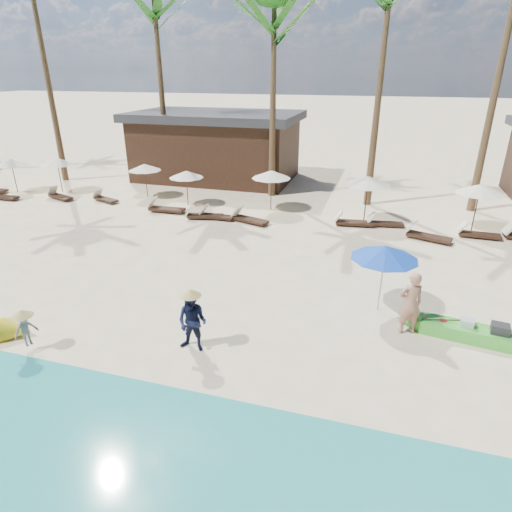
% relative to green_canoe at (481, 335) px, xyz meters
% --- Properties ---
extents(ground, '(240.00, 240.00, 0.00)m').
position_rel_green_canoe_xyz_m(ground, '(-5.80, -1.55, -0.21)').
color(ground, '#FBE4B9').
rests_on(ground, ground).
extents(wet_sand_strip, '(240.00, 4.50, 0.01)m').
position_rel_green_canoe_xyz_m(wet_sand_strip, '(-5.80, -6.55, -0.21)').
color(wet_sand_strip, tan).
rests_on(wet_sand_strip, ground).
extents(green_canoe, '(5.00, 1.09, 0.64)m').
position_rel_green_canoe_xyz_m(green_canoe, '(0.00, 0.00, 0.00)').
color(green_canoe, green).
rests_on(green_canoe, ground).
extents(tourist, '(0.80, 0.67, 1.86)m').
position_rel_green_canoe_xyz_m(tourist, '(-1.94, -0.09, 0.72)').
color(tourist, tan).
rests_on(tourist, ground).
extents(vendor_green, '(0.84, 0.67, 1.67)m').
position_rel_green_canoe_xyz_m(vendor_green, '(-7.36, -2.52, 0.62)').
color(vendor_green, '#131735').
rests_on(vendor_green, ground).
extents(vendor_yellow, '(0.57, 0.70, 0.94)m').
position_rel_green_canoe_xyz_m(vendor_yellow, '(-11.49, -3.80, 0.44)').
color(vendor_yellow, gray).
rests_on(vendor_yellow, ground).
extents(blue_umbrella, '(1.99, 1.99, 2.14)m').
position_rel_green_canoe_xyz_m(blue_umbrella, '(-2.74, 0.94, 1.72)').
color(blue_umbrella, '#99999E').
rests_on(blue_umbrella, ground).
extents(resort_parasol_1, '(1.94, 1.94, 1.99)m').
position_rel_green_canoe_xyz_m(resort_parasol_1, '(-24.12, 9.09, 1.58)').
color(resort_parasol_1, '#321F14').
rests_on(resort_parasol_1, ground).
extents(lounger_1_right, '(1.80, 0.60, 0.61)m').
position_rel_green_canoe_xyz_m(lounger_1_right, '(-23.68, 7.54, -0.01)').
color(lounger_1_right, '#321F14').
rests_on(lounger_1_right, ground).
extents(resort_parasol_2, '(1.99, 1.99, 2.05)m').
position_rel_green_canoe_xyz_m(resort_parasol_2, '(-21.49, 9.84, 1.63)').
color(resort_parasol_2, '#321F14').
rests_on(resort_parasol_2, ground).
extents(lounger_2_left, '(1.85, 1.10, 0.60)m').
position_rel_green_canoe_xyz_m(lounger_2_left, '(-20.61, 8.50, -0.01)').
color(lounger_2_left, '#321F14').
rests_on(lounger_2_left, ground).
extents(resort_parasol_3, '(1.85, 1.85, 1.91)m').
position_rel_green_canoe_xyz_m(resort_parasol_3, '(-16.02, 10.36, 1.51)').
color(resort_parasol_3, '#321F14').
rests_on(resort_parasol_3, ground).
extents(lounger_3_left, '(1.75, 1.04, 0.57)m').
position_rel_green_canoe_xyz_m(lounger_3_left, '(-17.83, 8.80, -0.02)').
color(lounger_3_left, '#321F14').
rests_on(lounger_3_left, ground).
extents(lounger_3_right, '(1.98, 0.66, 0.67)m').
position_rel_green_canoe_xyz_m(lounger_3_right, '(-13.70, 7.99, 0.01)').
color(lounger_3_right, '#321F14').
rests_on(lounger_3_right, ground).
extents(resort_parasol_4, '(1.84, 1.84, 1.89)m').
position_rel_green_canoe_xyz_m(resort_parasol_4, '(-13.03, 9.46, 1.49)').
color(resort_parasol_4, '#321F14').
rests_on(resort_parasol_4, ground).
extents(lounger_4_left, '(1.93, 0.97, 0.63)m').
position_rel_green_canoe_xyz_m(lounger_4_left, '(-11.38, 7.54, -0.00)').
color(lounger_4_left, '#321F14').
rests_on(lounger_4_left, ground).
extents(lounger_4_right, '(1.77, 0.58, 0.60)m').
position_rel_green_canoe_xyz_m(lounger_4_right, '(-10.76, 7.68, -0.02)').
color(lounger_4_right, '#321F14').
rests_on(lounger_4_right, ground).
extents(resort_parasol_5, '(2.02, 2.02, 2.08)m').
position_rel_green_canoe_xyz_m(resort_parasol_5, '(-8.50, 9.97, 1.66)').
color(resort_parasol_5, '#321F14').
rests_on(resort_parasol_5, ground).
extents(lounger_5_left, '(1.97, 1.13, 0.64)m').
position_rel_green_canoe_xyz_m(lounger_5_left, '(-9.03, 7.65, -0.00)').
color(lounger_5_left, '#321F14').
rests_on(lounger_5_left, ground).
extents(resort_parasol_6, '(2.20, 2.20, 2.27)m').
position_rel_green_canoe_xyz_m(resort_parasol_6, '(-3.65, 9.29, 1.83)').
color(resort_parasol_6, '#321F14').
rests_on(resort_parasol_6, ground).
extents(lounger_6_left, '(1.95, 0.79, 0.64)m').
position_rel_green_canoe_xyz_m(lounger_6_left, '(-4.16, 8.59, 0.00)').
color(lounger_6_left, '#321F14').
rests_on(lounger_6_left, ground).
extents(lounger_6_right, '(1.73, 0.74, 0.57)m').
position_rel_green_canoe_xyz_m(lounger_6_right, '(-2.73, 8.92, -0.02)').
color(lounger_6_right, '#321F14').
rests_on(lounger_6_right, ground).
extents(resort_parasol_7, '(2.10, 2.10, 2.17)m').
position_rel_green_canoe_xyz_m(resort_parasol_7, '(1.19, 9.49, 1.74)').
color(resort_parasol_7, '#321F14').
rests_on(resort_parasol_7, ground).
extents(lounger_7_left, '(2.02, 1.19, 0.66)m').
position_rel_green_canoe_xyz_m(lounger_7_left, '(-0.93, 7.65, 0.01)').
color(lounger_7_left, '#321F14').
rests_on(lounger_7_left, ground).
extents(lounger_7_right, '(1.82, 0.62, 0.61)m').
position_rel_green_canoe_xyz_m(lounger_7_right, '(1.23, 8.54, -0.01)').
color(lounger_7_right, '#321F14').
rests_on(lounger_7_right, ground).
extents(palm_2, '(2.08, 2.08, 11.33)m').
position_rel_green_canoe_xyz_m(palm_2, '(-16.25, 13.53, 8.97)').
color(palm_2, brown).
rests_on(palm_2, ground).
extents(palm_3, '(2.08, 2.08, 10.52)m').
position_rel_green_canoe_xyz_m(palm_3, '(-9.16, 12.72, 8.36)').
color(palm_3, brown).
rests_on(palm_3, ground).
extents(palm_4, '(2.08, 2.08, 11.70)m').
position_rel_green_canoe_xyz_m(palm_4, '(-3.66, 12.46, 9.24)').
color(palm_4, brown).
rests_on(palm_4, ground).
extents(pavilion_west, '(10.80, 6.60, 4.30)m').
position_rel_green_canoe_xyz_m(pavilion_west, '(-13.80, 15.95, 1.98)').
color(pavilion_west, '#321F14').
rests_on(pavilion_west, ground).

